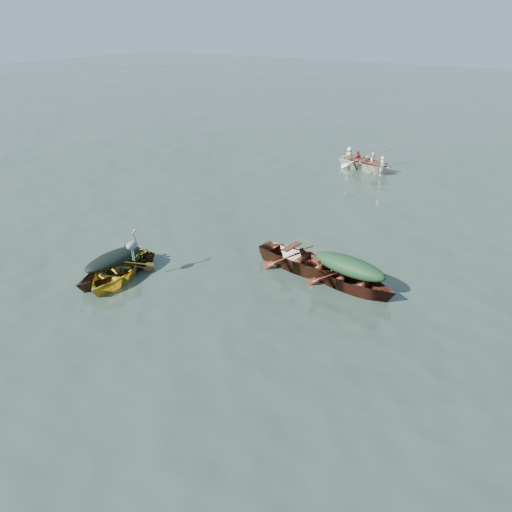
{
  "coord_description": "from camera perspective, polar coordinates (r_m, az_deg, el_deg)",
  "views": [
    {
      "loc": [
        6.36,
        -9.87,
        6.92
      ],
      "look_at": [
        -0.87,
        1.13,
        0.5
      ],
      "focal_mm": 35.0,
      "sensor_mm": 36.0,
      "label": 1
    }
  ],
  "objects": [
    {
      "name": "ground",
      "position": [
        13.63,
        0.44,
        -4.51
      ],
      "size": [
        140.0,
        140.0,
        0.0
      ],
      "primitive_type": "plane",
      "color": "#2F4236",
      "rests_on": "ground"
    },
    {
      "name": "dark_tarp_cover",
      "position": [
        14.83,
        -16.0,
        -0.18
      ],
      "size": [
        0.8,
        1.96,
        0.4
      ],
      "primitive_type": "ellipsoid",
      "rotation": [
        0.0,
        0.0,
        -0.04
      ],
      "color": "black",
      "rests_on": "dark_covered_boat"
    },
    {
      "name": "green_tarp_cover",
      "position": [
        13.9,
        10.65,
        -1.0
      ],
      "size": [
        2.29,
        1.01,
        0.52
      ],
      "primitive_type": "ellipsoid",
      "rotation": [
        0.0,
        0.0,
        1.42
      ],
      "color": "black",
      "rests_on": "green_tarp_boat"
    },
    {
      "name": "rowed_boat",
      "position": [
        25.37,
        12.27,
        9.59
      ],
      "size": [
        4.27,
        2.22,
        0.96
      ],
      "primitive_type": "imported",
      "rotation": [
        0.0,
        0.0,
        1.32
      ],
      "color": "white",
      "rests_on": "ground"
    },
    {
      "name": "green_tarp_boat",
      "position": [
        14.23,
        10.42,
        -3.57
      ],
      "size": [
        4.16,
        1.84,
        0.92
      ],
      "primitive_type": "imported",
      "rotation": [
        0.0,
        0.0,
        1.42
      ],
      "color": "#4A1811",
      "rests_on": "ground"
    },
    {
      "name": "yellow_dinghy",
      "position": [
        15.04,
        -15.48,
        -2.43
      ],
      "size": [
        2.49,
        3.71,
        0.94
      ],
      "primitive_type": "imported",
      "rotation": [
        0.0,
        0.0,
        0.32
      ],
      "color": "yellow",
      "rests_on": "ground"
    },
    {
      "name": "oars",
      "position": [
        25.23,
        12.38,
        10.7
      ],
      "size": [
        1.23,
        2.67,
        0.06
      ],
      "primitive_type": null,
      "rotation": [
        0.0,
        0.0,
        1.32
      ],
      "color": "#945638",
      "rests_on": "rowed_boat"
    },
    {
      "name": "dinghy_weeds",
      "position": [
        15.12,
        -14.74,
        1.08
      ],
      "size": [
        0.95,
        1.08,
        0.6
      ],
      "primitive_type": "imported",
      "rotation": [
        0.0,
        0.0,
        0.32
      ],
      "color": "#206019",
      "rests_on": "yellow_dinghy"
    },
    {
      "name": "heron",
      "position": [
        14.41,
        -13.92,
        0.62
      ],
      "size": [
        0.39,
        0.47,
        0.92
      ],
      "primitive_type": null,
      "rotation": [
        0.0,
        0.0,
        0.32
      ],
      "color": "gray",
      "rests_on": "yellow_dinghy"
    },
    {
      "name": "open_wooden_boat",
      "position": [
        14.93,
        5.67,
        -1.75
      ],
      "size": [
        4.61,
        1.92,
        1.05
      ],
      "primitive_type": "imported",
      "rotation": [
        0.0,
        0.0,
        1.45
      ],
      "color": "#542315",
      "rests_on": "ground"
    },
    {
      "name": "dark_covered_boat",
      "position": [
        15.11,
        -15.71,
        -2.33
      ],
      "size": [
        1.45,
        3.56,
        0.86
      ],
      "primitive_type": "imported",
      "rotation": [
        0.0,
        0.0,
        -0.04
      ],
      "color": "#4C2611",
      "rests_on": "ground"
    },
    {
      "name": "thwart_benches",
      "position": [
        14.69,
        5.76,
        0.14
      ],
      "size": [
        2.32,
        1.1,
        0.04
      ],
      "primitive_type": null,
      "rotation": [
        0.0,
        0.0,
        1.45
      ],
      "color": "#491F11",
      "rests_on": "open_wooden_boat"
    },
    {
      "name": "rowers",
      "position": [
        25.15,
        12.46,
        11.47
      ],
      "size": [
        3.05,
        1.79,
        0.76
      ],
      "primitive_type": "imported",
      "rotation": [
        0.0,
        0.0,
        1.32
      ],
      "color": "white",
      "rests_on": "rowed_boat"
    }
  ]
}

